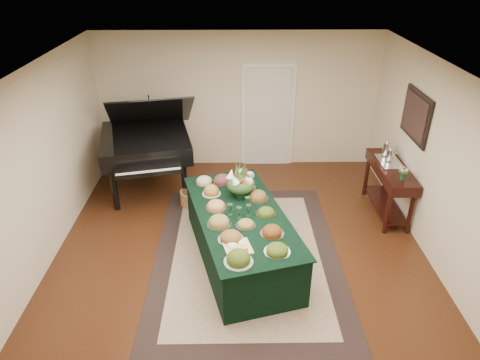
{
  "coord_description": "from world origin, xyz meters",
  "views": [
    {
      "loc": [
        -0.08,
        -5.15,
        4.03
      ],
      "look_at": [
        0.0,
        0.3,
        1.05
      ],
      "focal_mm": 32.0,
      "sensor_mm": 36.0,
      "label": 1
    }
  ],
  "objects_px": {
    "grand_piano": "(146,142)",
    "floral_centerpiece": "(241,181)",
    "mahogany_sideboard": "(390,177)",
    "buffet_table": "(240,236)"
  },
  "relations": [
    {
      "from": "mahogany_sideboard",
      "to": "grand_piano",
      "type": "bearing_deg",
      "value": 167.68
    },
    {
      "from": "buffet_table",
      "to": "mahogany_sideboard",
      "type": "height_order",
      "value": "mahogany_sideboard"
    },
    {
      "from": "grand_piano",
      "to": "mahogany_sideboard",
      "type": "distance_m",
      "value": 4.27
    },
    {
      "from": "floral_centerpiece",
      "to": "grand_piano",
      "type": "distance_m",
      "value": 2.34
    },
    {
      "from": "floral_centerpiece",
      "to": "buffet_table",
      "type": "bearing_deg",
      "value": -91.6
    },
    {
      "from": "floral_centerpiece",
      "to": "mahogany_sideboard",
      "type": "relative_size",
      "value": 0.3
    },
    {
      "from": "buffet_table",
      "to": "floral_centerpiece",
      "type": "relative_size",
      "value": 6.22
    },
    {
      "from": "buffet_table",
      "to": "grand_piano",
      "type": "relative_size",
      "value": 1.3
    },
    {
      "from": "grand_piano",
      "to": "floral_centerpiece",
      "type": "bearing_deg",
      "value": -44.04
    },
    {
      "from": "buffet_table",
      "to": "mahogany_sideboard",
      "type": "relative_size",
      "value": 1.9
    }
  ]
}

